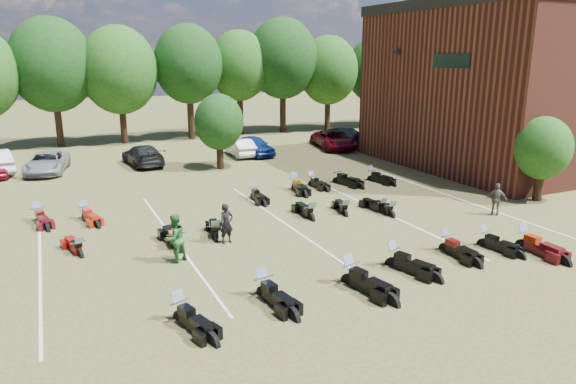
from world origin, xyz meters
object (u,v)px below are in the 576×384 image
person_black (227,224)px  person_grey (497,199)px  person_green (175,238)px  motorcycle_3 (393,267)px  motorcycle_14 (39,221)px  motorcycle_0 (181,321)px  car_4 (254,146)px  motorcycle_7 (80,256)px

person_black → person_grey: person_black is taller
person_green → motorcycle_3: 7.96m
person_green → motorcycle_14: 8.71m
motorcycle_0 → motorcycle_14: bearing=90.7°
car_4 → person_green: bearing=-125.0°
car_4 → person_green: (-10.22, -17.92, 0.18)m
person_black → person_green: person_green is taller
motorcycle_3 → motorcycle_14: motorcycle_3 is taller
person_green → motorcycle_7: size_ratio=0.90×
person_black → person_grey: (12.69, -1.89, -0.04)m
person_black → motorcycle_14: bearing=125.2°
person_black → motorcycle_14: person_black is taller
car_4 → motorcycle_7: (-13.37, -15.87, -0.73)m
motorcycle_3 → car_4: bearing=64.4°
motorcycle_7 → motorcycle_14: motorcycle_14 is taller
car_4 → motorcycle_0: size_ratio=1.92×
car_4 → motorcycle_3: size_ratio=1.80×
person_grey → car_4: bearing=-25.6°
person_grey → motorcycle_7: person_grey is taller
motorcycle_7 → motorcycle_3: bearing=136.0°
person_grey → motorcycle_14: person_grey is taller
person_green → motorcycle_14: (-4.55, 7.37, -0.91)m
car_4 → person_black: 18.64m
person_black → motorcycle_3: 6.73m
person_green → motorcycle_14: bearing=-83.0°
person_black → person_grey: 12.83m
person_black → person_grey: bearing=-20.6°
car_4 → person_grey: bearing=-81.0°
motorcycle_14 → motorcycle_7: bearing=-87.1°
car_4 → motorcycle_14: size_ratio=1.90×
person_grey → person_green: bearing=46.8°
person_grey → motorcycle_3: person_grey is taller
car_4 → motorcycle_14: 18.17m
car_4 → person_grey: (4.79, -18.77, 0.04)m
person_green → person_grey: bearing=152.1°
motorcycle_0 → motorcycle_14: size_ratio=0.99×
person_green → motorcycle_3: person_green is taller
person_green → motorcycle_14: person_green is taller
person_black → motorcycle_0: 6.37m
person_black → car_4: bearing=52.7°
car_4 → person_black: (-7.90, -16.88, 0.09)m
person_black → motorcycle_3: bearing=-58.5°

